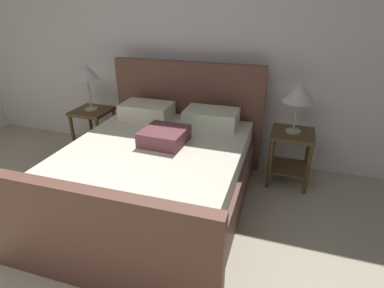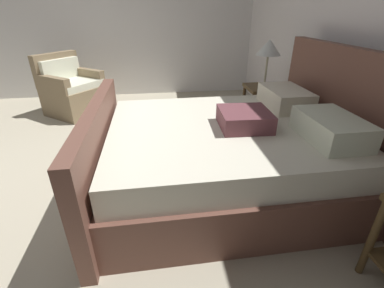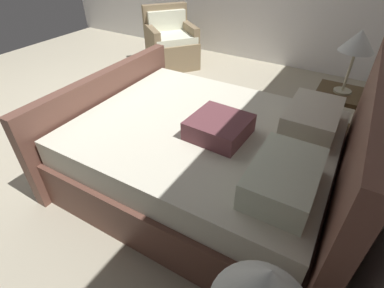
% 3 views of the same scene
% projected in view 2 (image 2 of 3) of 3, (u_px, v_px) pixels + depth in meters
% --- Properties ---
extents(ground_plane, '(5.46, 6.07, 0.02)m').
position_uv_depth(ground_plane, '(39.00, 174.00, 2.73)').
color(ground_plane, '#B2A890').
extents(wall_back, '(5.58, 0.12, 2.70)m').
position_uv_depth(wall_back, '(354.00, 27.00, 2.47)').
color(wall_back, silver).
rests_on(wall_back, ground).
extents(wall_side_left, '(0.12, 6.19, 2.70)m').
position_uv_depth(wall_side_left, '(80.00, 18.00, 4.58)').
color(wall_side_left, silver).
rests_on(wall_side_left, ground).
extents(bed, '(1.83, 2.20, 1.22)m').
position_uv_depth(bed, '(229.00, 152.00, 2.39)').
color(bed, brown).
rests_on(bed, ground).
extents(nightstand_left, '(0.44, 0.44, 0.60)m').
position_uv_depth(nightstand_left, '(262.00, 101.00, 3.53)').
color(nightstand_left, '#503C21').
rests_on(nightstand_left, ground).
extents(table_lamp_left, '(0.30, 0.30, 0.57)m').
position_uv_depth(table_lamp_left, '(269.00, 49.00, 3.23)').
color(table_lamp_left, '#B7B293').
rests_on(table_lamp_left, nightstand_left).
extents(armchair, '(1.02, 1.02, 0.90)m').
position_uv_depth(armchair, '(72.00, 91.00, 4.15)').
color(armchair, '#826D4F').
rests_on(armchair, ground).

